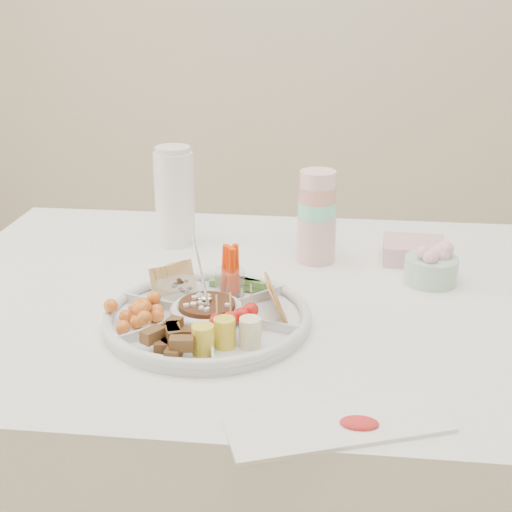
# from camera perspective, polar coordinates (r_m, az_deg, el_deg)

# --- Properties ---
(dining_table) EXTENTS (1.52, 1.02, 0.76)m
(dining_table) POSITION_cam_1_polar(r_m,az_deg,el_deg) (1.66, 2.41, -15.14)
(dining_table) COLOR white
(dining_table) RESTS_ON floor
(party_tray) EXTENTS (0.47, 0.47, 0.04)m
(party_tray) POSITION_cam_1_polar(r_m,az_deg,el_deg) (1.33, -3.92, -4.65)
(party_tray) COLOR white
(party_tray) RESTS_ON dining_table
(bean_dip) EXTENTS (0.13, 0.13, 0.04)m
(bean_dip) POSITION_cam_1_polar(r_m,az_deg,el_deg) (1.33, -3.93, -4.36)
(bean_dip) COLOR black
(bean_dip) RESTS_ON party_tray
(tortillas) EXTENTS (0.14, 0.14, 0.07)m
(tortillas) POSITION_cam_1_polar(r_m,az_deg,el_deg) (1.34, 1.64, -3.53)
(tortillas) COLOR #B06933
(tortillas) RESTS_ON party_tray
(carrot_cucumber) EXTENTS (0.15, 0.15, 0.11)m
(carrot_cucumber) POSITION_cam_1_polar(r_m,az_deg,el_deg) (1.42, -1.60, -1.03)
(carrot_cucumber) COLOR #FF3800
(carrot_cucumber) RESTS_ON party_tray
(pita_raisins) EXTENTS (0.15, 0.15, 0.06)m
(pita_raisins) POSITION_cam_1_polar(r_m,az_deg,el_deg) (1.43, -6.81, -2.01)
(pita_raisins) COLOR tan
(pita_raisins) RESTS_ON party_tray
(cherries) EXTENTS (0.14, 0.14, 0.05)m
(cherries) POSITION_cam_1_polar(r_m,az_deg,el_deg) (1.33, -9.56, -4.36)
(cherries) COLOR orange
(cherries) RESTS_ON party_tray
(granola_chunks) EXTENTS (0.13, 0.13, 0.05)m
(granola_chunks) POSITION_cam_1_polar(r_m,az_deg,el_deg) (1.23, -6.70, -6.52)
(granola_chunks) COLOR #5A3316
(granola_chunks) RESTS_ON party_tray
(banana_tomato) EXTENTS (0.15, 0.15, 0.10)m
(banana_tomato) POSITION_cam_1_polar(r_m,az_deg,el_deg) (1.22, -0.61, -5.27)
(banana_tomato) COLOR #FFDD64
(banana_tomato) RESTS_ON party_tray
(cup_stack) EXTENTS (0.11, 0.11, 0.24)m
(cup_stack) POSITION_cam_1_polar(r_m,az_deg,el_deg) (1.60, 4.91, 3.73)
(cup_stack) COLOR silver
(cup_stack) RESTS_ON dining_table
(thermos) EXTENTS (0.12, 0.12, 0.24)m
(thermos) POSITION_cam_1_polar(r_m,az_deg,el_deg) (1.72, -6.54, 4.87)
(thermos) COLOR white
(thermos) RESTS_ON dining_table
(flower_bowl) EXTENTS (0.13, 0.13, 0.08)m
(flower_bowl) POSITION_cam_1_polar(r_m,az_deg,el_deg) (1.55, 13.86, -0.61)
(flower_bowl) COLOR #A5CDBC
(flower_bowl) RESTS_ON dining_table
(napkin_stack) EXTENTS (0.14, 0.12, 0.05)m
(napkin_stack) POSITION_cam_1_polar(r_m,az_deg,el_deg) (1.67, 12.52, 0.41)
(napkin_stack) COLOR beige
(napkin_stack) RESTS_ON dining_table
(placemat) EXTENTS (0.34, 0.21, 0.01)m
(placemat) POSITION_cam_1_polar(r_m,az_deg,el_deg) (1.07, 6.60, -13.29)
(placemat) COLOR white
(placemat) RESTS_ON dining_table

